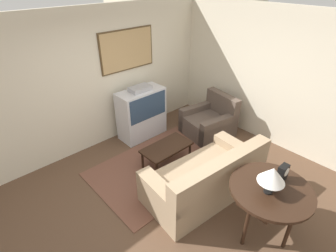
{
  "coord_description": "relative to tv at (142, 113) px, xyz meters",
  "views": [
    {
      "loc": [
        -2.18,
        -2.31,
        3.21
      ],
      "look_at": [
        0.58,
        0.7,
        0.75
      ],
      "focal_mm": 28.0,
      "sensor_mm": 36.0,
      "label": 1
    }
  ],
  "objects": [
    {
      "name": "mantel_clock",
      "position": [
        -0.08,
        -3.13,
        0.38
      ],
      "size": [
        0.16,
        0.1,
        0.23
      ],
      "color": "black",
      "rests_on": "console_table"
    },
    {
      "name": "couch",
      "position": [
        -0.35,
        -2.12,
        -0.24
      ],
      "size": [
        1.99,
        1.14,
        0.91
      ],
      "rotation": [
        0.0,
        0.0,
        3.05
      ],
      "color": "#9E8466",
      "rests_on": "ground_plane"
    },
    {
      "name": "console_table",
      "position": [
        -0.31,
        -3.13,
        0.19
      ],
      "size": [
        1.06,
        1.06,
        0.81
      ],
      "color": "black",
      "rests_on": "ground_plane"
    },
    {
      "name": "area_rug",
      "position": [
        -0.44,
        -1.12,
        -0.54
      ],
      "size": [
        2.48,
        1.68,
        0.01
      ],
      "color": "brown",
      "rests_on": "ground_plane"
    },
    {
      "name": "wall_right",
      "position": [
        1.88,
        -1.73,
        0.8
      ],
      "size": [
        0.06,
        12.0,
        2.7
      ],
      "color": "beige",
      "rests_on": "ground_plane"
    },
    {
      "name": "tv",
      "position": [
        0.0,
        0.0,
        0.0
      ],
      "size": [
        1.0,
        0.5,
        1.16
      ],
      "color": "silver",
      "rests_on": "ground_plane"
    },
    {
      "name": "ground_plane",
      "position": [
        -0.75,
        -1.73,
        -0.55
      ],
      "size": [
        12.0,
        12.0,
        0.0
      ],
      "primitive_type": "plane",
      "color": "brown"
    },
    {
      "name": "wall_back",
      "position": [
        -0.74,
        0.4,
        0.81
      ],
      "size": [
        12.0,
        0.1,
        2.7
      ],
      "color": "beige",
      "rests_on": "ground_plane"
    },
    {
      "name": "armchair",
      "position": [
        1.14,
        -0.96,
        -0.26
      ],
      "size": [
        1.1,
        1.04,
        0.88
      ],
      "rotation": [
        0.0,
        0.0,
        -1.74
      ],
      "color": "brown",
      "rests_on": "ground_plane"
    },
    {
      "name": "table_lamp",
      "position": [
        -0.41,
        -3.13,
        0.54
      ],
      "size": [
        0.33,
        0.33,
        0.38
      ],
      "color": "black",
      "rests_on": "console_table"
    },
    {
      "name": "coffee_table",
      "position": [
        -0.29,
        -1.12,
        -0.19
      ],
      "size": [
        0.94,
        0.5,
        0.4
      ],
      "color": "black",
      "rests_on": "ground_plane"
    }
  ]
}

